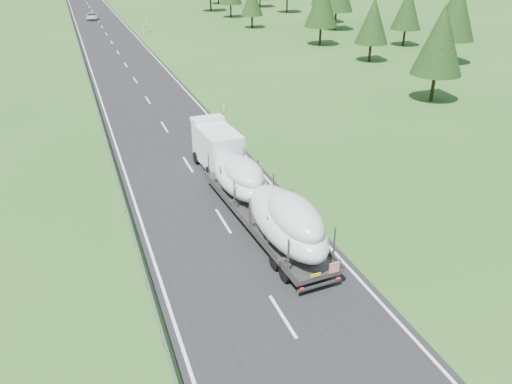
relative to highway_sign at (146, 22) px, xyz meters
name	(u,v)px	position (x,y,z in m)	size (l,w,h in m)	color
ground	(283,316)	(-7.20, -80.00, -1.81)	(400.00, 400.00, 0.00)	#2A551C
road_surface	(98,20)	(-7.20, 20.00, -1.80)	(10.00, 400.00, 0.02)	black
guardrail	(71,18)	(-12.50, 19.94, -1.21)	(0.10, 400.00, 0.76)	slate
highway_sign	(146,22)	(0.00, 0.00, 0.00)	(0.08, 0.90, 2.60)	slate
boat_truck	(254,187)	(-5.32, -71.20, 0.21)	(3.38, 18.49, 3.72)	white
distant_van	(92,16)	(-8.25, 20.99, -1.10)	(2.35, 5.09, 1.41)	silver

